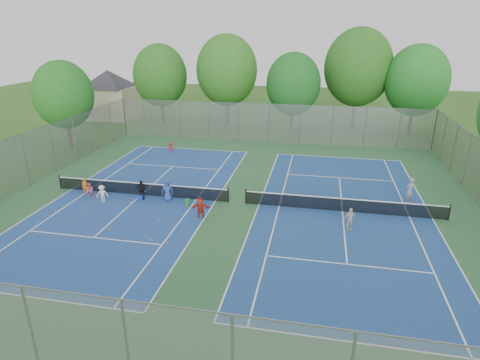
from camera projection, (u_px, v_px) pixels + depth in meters
The scene contains 38 objects.
ground at pixel (237, 203), 27.34m from camera, with size 120.00×120.00×0.00m, color #2C571B.
court_pad at pixel (237, 203), 27.34m from camera, with size 32.00×32.00×0.01m, color #295732.
court_left at pixel (141, 195), 28.63m from camera, with size 10.97×23.77×0.01m, color navy.
court_right at pixel (342, 211), 26.05m from camera, with size 10.97×23.77×0.01m, color navy.
net_left at pixel (141, 189), 28.47m from camera, with size 12.87×0.10×0.91m, color black.
net_right at pixel (343, 205), 25.89m from camera, with size 12.87×0.10×0.91m, color black.
fence_north at pixel (269, 123), 41.31m from camera, with size 32.00×0.10×4.00m, color gray.
fence_south at pixel (128, 355), 11.96m from camera, with size 32.00×0.10×4.00m, color gray.
fence_west at pixel (25, 161), 29.58m from camera, with size 32.00×0.10×4.00m, color gray.
house at pixel (109, 86), 51.92m from camera, with size 11.03×11.03×7.30m.
tree_nw at pixel (160, 75), 48.01m from camera, with size 6.40×6.40×9.58m.
tree_nl at pixel (227, 70), 47.23m from camera, with size 7.20×7.20×10.69m.
tree_nc at pixel (293, 84), 44.33m from camera, with size 6.00×6.00×8.85m.
tree_nr at pixel (358, 67), 45.20m from camera, with size 7.60×7.60×11.42m.
tree_ne at pixel (417, 81), 42.65m from camera, with size 6.60×6.60×9.77m.
tree_side_w at pixel (63, 95), 38.16m from camera, with size 5.60×5.60×8.47m.
ball_crate at pixel (140, 198), 27.74m from camera, with size 0.35×0.35×0.30m, color #1636A8.
ball_hopper at pixel (187, 202), 26.81m from camera, with size 0.25×0.25×0.48m, color green.
student_a at pixel (85, 186), 28.61m from camera, with size 0.43×0.28×1.18m, color #C97012.
student_b at pixel (90, 190), 28.05m from camera, with size 0.52×0.41×1.07m, color #E35885.
student_c at pixel (102, 194), 27.26m from camera, with size 0.79×0.46×1.23m, color silver.
student_d at pixel (142, 190), 27.78m from camera, with size 0.80×0.33×1.36m, color black.
student_e at pixel (167, 190), 27.39m from camera, with size 0.76×0.49×1.55m, color #2A469A.
student_f at pixel (200, 208), 24.97m from camera, with size 1.25×0.40×1.35m, color red.
child_far_baseline at pixel (171, 148), 38.03m from camera, with size 0.70×0.40×1.08m, color #AE181B.
instructor at pixel (410, 191), 27.02m from camera, with size 0.66×0.43×1.80m, color gray.
teen_court_b at pixel (350, 219), 23.45m from camera, with size 0.82×0.34×1.39m, color beige.
tennis_ball_0 at pixel (160, 221), 24.75m from camera, with size 0.07×0.07×0.07m, color yellow.
tennis_ball_1 at pixel (130, 203), 27.25m from camera, with size 0.07×0.07×0.07m, color #E7F138.
tennis_ball_2 at pixel (72, 222), 24.55m from camera, with size 0.07×0.07×0.07m, color #AEC42D.
tennis_ball_3 at pixel (93, 201), 27.48m from camera, with size 0.07×0.07×0.07m, color #A8C62E.
tennis_ball_4 at pixel (168, 243), 22.17m from camera, with size 0.07×0.07×0.07m, color #BED231.
tennis_ball_5 at pixel (164, 207), 26.68m from camera, with size 0.07×0.07×0.07m, color #B5D130.
tennis_ball_6 at pixel (86, 213), 25.82m from camera, with size 0.07×0.07×0.07m, color yellow.
tennis_ball_7 at pixel (56, 211), 26.01m from camera, with size 0.07×0.07×0.07m, color yellow.
tennis_ball_8 at pixel (110, 229), 23.69m from camera, with size 0.07×0.07×0.07m, color #C5DE33.
tennis_ball_9 at pixel (95, 237), 22.83m from camera, with size 0.07×0.07×0.07m, color #EDF037.
tennis_ball_10 at pixel (151, 240), 22.49m from camera, with size 0.07×0.07×0.07m, color #A3C12D.
Camera 1 is at (5.12, -24.50, 11.13)m, focal length 30.00 mm.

